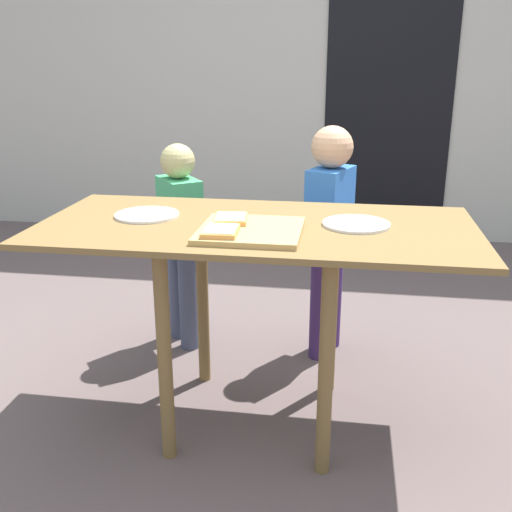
{
  "coord_description": "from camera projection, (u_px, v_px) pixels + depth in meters",
  "views": [
    {
      "loc": [
        0.3,
        -1.96,
        1.33
      ],
      "look_at": [
        -0.0,
        0.0,
        0.66
      ],
      "focal_mm": 42.0,
      "sensor_mm": 36.0,
      "label": 1
    }
  ],
  "objects": [
    {
      "name": "plate_white_left",
      "position": [
        147.0,
        215.0,
        2.16
      ],
      "size": [
        0.23,
        0.23,
        0.01
      ],
      "primitive_type": "cylinder",
      "color": "white",
      "rests_on": "dining_table"
    },
    {
      "name": "cutting_board",
      "position": [
        250.0,
        231.0,
        1.95
      ],
      "size": [
        0.33,
        0.34,
        0.02
      ],
      "primitive_type": "cube",
      "color": "tan",
      "rests_on": "dining_table"
    },
    {
      "name": "house_door",
      "position": [
        388.0,
        104.0,
        4.3
      ],
      "size": [
        0.9,
        0.02,
        2.0
      ],
      "primitive_type": "cube",
      "color": "black",
      "rests_on": "ground"
    },
    {
      "name": "pizza_slice_near_left",
      "position": [
        220.0,
        231.0,
        1.88
      ],
      "size": [
        0.12,
        0.14,
        0.02
      ],
      "color": "#E69E4C",
      "rests_on": "cutting_board"
    },
    {
      "name": "child_right",
      "position": [
        329.0,
        226.0,
        2.65
      ],
      "size": [
        0.22,
        0.27,
        1.05
      ],
      "color": "#3E255B",
      "rests_on": "ground"
    },
    {
      "name": "dining_table",
      "position": [
        256.0,
        253.0,
        2.09
      ],
      "size": [
        1.5,
        0.71,
        0.78
      ],
      "color": "brown",
      "rests_on": "ground"
    },
    {
      "name": "plate_white_right",
      "position": [
        356.0,
        224.0,
        2.04
      ],
      "size": [
        0.23,
        0.23,
        0.01
      ],
      "primitive_type": "cylinder",
      "color": "silver",
      "rests_on": "dining_table"
    },
    {
      "name": "pizza_slice_far_left",
      "position": [
        231.0,
        219.0,
        2.02
      ],
      "size": [
        0.13,
        0.15,
        0.02
      ],
      "color": "#E69E4C",
      "rests_on": "cutting_board"
    },
    {
      "name": "child_left",
      "position": [
        181.0,
        235.0,
        2.77
      ],
      "size": [
        0.26,
        0.28,
        0.96
      ],
      "color": "#454B61",
      "rests_on": "ground"
    },
    {
      "name": "ground_plane",
      "position": [
        256.0,
        419.0,
        2.31
      ],
      "size": [
        16.0,
        16.0,
        0.0
      ],
      "primitive_type": "plane",
      "color": "#61514F"
    },
    {
      "name": "house_wall_back",
      "position": [
        312.0,
        47.0,
        4.35
      ],
      "size": [
        8.0,
        0.2,
        2.78
      ],
      "primitive_type": "cube",
      "color": "#BCB7A8",
      "rests_on": "ground"
    }
  ]
}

